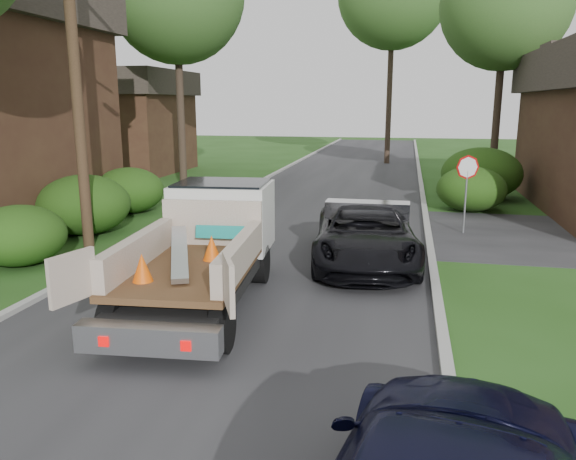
# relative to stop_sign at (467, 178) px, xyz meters

# --- Properties ---
(ground) EXTENTS (120.00, 120.00, 0.00)m
(ground) POSITION_rel_stop_sign_xyz_m (-5.20, -9.00, -1.78)
(ground) COLOR #214814
(ground) RESTS_ON ground
(road) EXTENTS (8.00, 90.00, 0.02)m
(road) POSITION_rel_stop_sign_xyz_m (-5.20, 1.00, -1.77)
(road) COLOR #28282B
(road) RESTS_ON ground
(curb_left) EXTENTS (0.20, 90.00, 0.12)m
(curb_left) POSITION_rel_stop_sign_xyz_m (-9.30, 1.00, -1.72)
(curb_left) COLOR #9E9E99
(curb_left) RESTS_ON ground
(curb_right) EXTENTS (0.20, 90.00, 0.12)m
(curb_right) POSITION_rel_stop_sign_xyz_m (-1.10, 1.00, -1.72)
(curb_right) COLOR #9E9E99
(curb_right) RESTS_ON ground
(stop_sign) EXTENTS (0.71, 0.32, 2.48)m
(stop_sign) POSITION_rel_stop_sign_xyz_m (0.00, 0.00, 0.00)
(stop_sign) COLOR slate
(stop_sign) RESTS_ON ground
(utility_pole) EXTENTS (2.42, 1.25, 10.00)m
(utility_pole) POSITION_rel_stop_sign_xyz_m (-10.68, -4.02, 3.40)
(utility_pole) COLOR #382619
(utility_pole) RESTS_ON ground
(house_left_far) EXTENTS (7.56, 7.56, 6.00)m
(house_left_far) POSITION_rel_stop_sign_xyz_m (-18.70, 13.00, 1.27)
(house_left_far) COLOR #3C2218
(house_left_far) RESTS_ON ground
(hedge_left_a) EXTENTS (2.34, 2.34, 1.53)m
(hedge_left_a) POSITION_rel_stop_sign_xyz_m (-11.40, -6.00, -1.01)
(hedge_left_a) COLOR #1D430F
(hedge_left_a) RESTS_ON ground
(hedge_left_b) EXTENTS (2.86, 2.86, 1.87)m
(hedge_left_b) POSITION_rel_stop_sign_xyz_m (-11.70, -2.50, -0.84)
(hedge_left_b) COLOR #1D430F
(hedge_left_b) RESTS_ON ground
(hedge_left_c) EXTENTS (2.60, 2.60, 1.70)m
(hedge_left_c) POSITION_rel_stop_sign_xyz_m (-12.00, 1.00, -0.93)
(hedge_left_c) COLOR #1D430F
(hedge_left_c) RESTS_ON ground
(hedge_right_a) EXTENTS (2.60, 2.60, 1.70)m
(hedge_right_a) POSITION_rel_stop_sign_xyz_m (0.60, 4.00, -0.93)
(hedge_right_a) COLOR #1D430F
(hedge_right_a) RESTS_ON ground
(hedge_right_b) EXTENTS (3.38, 3.38, 2.21)m
(hedge_right_b) POSITION_rel_stop_sign_xyz_m (1.30, 7.00, -0.67)
(hedge_right_b) COLOR #1D430F
(hedge_right_b) RESTS_ON ground
(tree_right_far) EXTENTS (6.00, 6.00, 11.50)m
(tree_right_far) POSITION_rel_stop_sign_xyz_m (2.30, 11.00, 6.70)
(tree_right_far) COLOR #2D2119
(tree_right_far) RESTS_ON ground
(flatbed_truck) EXTENTS (2.98, 6.20, 2.28)m
(flatbed_truck) POSITION_rel_stop_sign_xyz_m (-5.88, -7.06, -0.54)
(flatbed_truck) COLOR black
(flatbed_truck) RESTS_ON ground
(black_pickup) EXTENTS (3.05, 5.69, 1.52)m
(black_pickup) POSITION_rel_stop_sign_xyz_m (-2.80, -4.07, -1.02)
(black_pickup) COLOR black
(black_pickup) RESTS_ON ground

